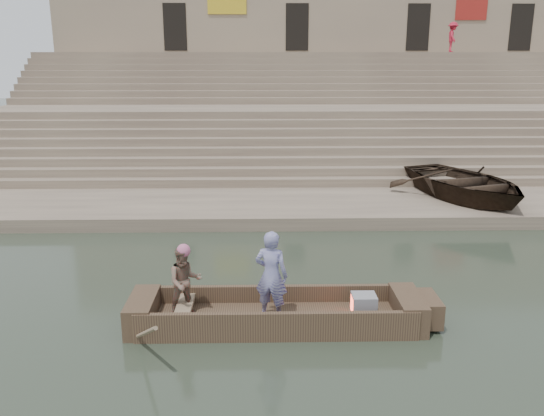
{
  "coord_description": "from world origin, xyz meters",
  "views": [
    {
      "loc": [
        -4.16,
        -9.87,
        5.05
      ],
      "look_at": [
        -3.88,
        3.53,
        1.4
      ],
      "focal_mm": 37.18,
      "sensor_mm": 36.0,
      "label": 1
    }
  ],
  "objects_px": {
    "rowing_man": "(185,282)",
    "pedestrian": "(453,37)",
    "main_rowboat": "(276,320)",
    "standing_man": "(271,275)",
    "beached_rowboat": "(465,183)",
    "television": "(363,304)"
  },
  "relations": [
    {
      "from": "television",
      "to": "rowing_man",
      "type": "bearing_deg",
      "value": 179.12
    },
    {
      "from": "pedestrian",
      "to": "standing_man",
      "type": "bearing_deg",
      "value": 164.4
    },
    {
      "from": "beached_rowboat",
      "to": "pedestrian",
      "type": "height_order",
      "value": "pedestrian"
    },
    {
      "from": "standing_man",
      "to": "pedestrian",
      "type": "height_order",
      "value": "pedestrian"
    },
    {
      "from": "rowing_man",
      "to": "pedestrian",
      "type": "bearing_deg",
      "value": 43.75
    },
    {
      "from": "standing_man",
      "to": "beached_rowboat",
      "type": "xyz_separation_m",
      "value": [
        6.64,
        8.39,
        -0.14
      ]
    },
    {
      "from": "standing_man",
      "to": "pedestrian",
      "type": "bearing_deg",
      "value": -95.82
    },
    {
      "from": "main_rowboat",
      "to": "television",
      "type": "bearing_deg",
      "value": 0.0
    },
    {
      "from": "main_rowboat",
      "to": "rowing_man",
      "type": "distance_m",
      "value": 1.9
    },
    {
      "from": "beached_rowboat",
      "to": "main_rowboat",
      "type": "bearing_deg",
      "value": -147.05
    },
    {
      "from": "television",
      "to": "standing_man",
      "type": "bearing_deg",
      "value": -176.37
    },
    {
      "from": "main_rowboat",
      "to": "pedestrian",
      "type": "relative_size",
      "value": 3.1
    },
    {
      "from": "main_rowboat",
      "to": "standing_man",
      "type": "xyz_separation_m",
      "value": [
        -0.09,
        -0.11,
        0.97
      ]
    },
    {
      "from": "main_rowboat",
      "to": "pedestrian",
      "type": "height_order",
      "value": "pedestrian"
    },
    {
      "from": "beached_rowboat",
      "to": "pedestrian",
      "type": "xyz_separation_m",
      "value": [
        3.8,
        13.96,
        5.07
      ]
    },
    {
      "from": "rowing_man",
      "to": "beached_rowboat",
      "type": "distance_m",
      "value": 11.67
    },
    {
      "from": "main_rowboat",
      "to": "television",
      "type": "relative_size",
      "value": 10.87
    },
    {
      "from": "main_rowboat",
      "to": "television",
      "type": "height_order",
      "value": "television"
    },
    {
      "from": "main_rowboat",
      "to": "rowing_man",
      "type": "xyz_separation_m",
      "value": [
        -1.73,
        0.05,
        0.79
      ]
    },
    {
      "from": "main_rowboat",
      "to": "television",
      "type": "xyz_separation_m",
      "value": [
        1.68,
        0.0,
        0.31
      ]
    },
    {
      "from": "rowing_man",
      "to": "main_rowboat",
      "type": "bearing_deg",
      "value": -19.42
    },
    {
      "from": "television",
      "to": "beached_rowboat",
      "type": "relative_size",
      "value": 0.09
    }
  ]
}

